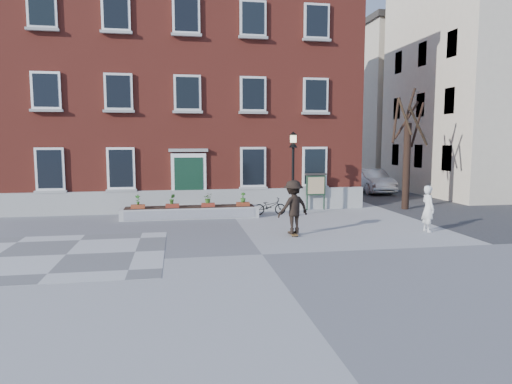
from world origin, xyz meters
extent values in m
plane|color=gray|center=(0.00, 0.00, 0.00)|extent=(100.00, 100.00, 0.00)
cube|color=#5F5F61|center=(-6.00, 1.00, 0.01)|extent=(6.00, 6.00, 0.01)
imported|color=black|center=(1.76, 7.46, 0.41)|extent=(1.57, 0.60, 0.81)
imported|color=silver|center=(10.45, 15.43, 0.79)|extent=(1.86, 4.88, 1.59)
imported|color=silver|center=(7.00, 2.44, 0.90)|extent=(0.44, 0.66, 1.80)
cube|color=maroon|center=(-2.00, 14.00, 6.00)|extent=(18.00, 10.00, 12.00)
cube|color=#A6A6A1|center=(-2.00, 8.88, 0.55)|extent=(18.00, 0.24, 1.10)
cube|color=#9E9E99|center=(-2.00, 8.75, 0.10)|extent=(2.60, 0.80, 0.20)
cube|color=#A0A19C|center=(-2.00, 8.90, 0.30)|extent=(2.20, 0.50, 0.20)
cube|color=white|center=(-2.00, 8.92, 1.65)|extent=(1.70, 0.12, 2.50)
cube|color=#123221|center=(-2.00, 8.87, 1.55)|extent=(1.40, 0.06, 2.30)
cube|color=#999994|center=(-2.00, 8.88, 3.05)|extent=(1.90, 0.25, 0.15)
cube|color=silver|center=(-8.40, 8.90, 2.20)|extent=(1.30, 0.10, 2.00)
cube|color=black|center=(-8.40, 8.85, 2.20)|extent=(1.08, 0.04, 1.78)
cube|color=#A8A8A3|center=(-8.40, 8.84, 1.14)|extent=(1.44, 0.20, 0.12)
cube|color=white|center=(-8.40, 8.90, 5.80)|extent=(1.30, 0.10, 1.70)
cube|color=black|center=(-8.40, 8.85, 5.80)|extent=(1.08, 0.04, 1.48)
cube|color=gray|center=(-8.40, 8.84, 4.89)|extent=(1.44, 0.20, 0.12)
cube|color=silver|center=(-8.40, 8.90, 9.40)|extent=(1.30, 0.10, 1.70)
cube|color=black|center=(-8.40, 8.85, 9.40)|extent=(1.08, 0.04, 1.48)
cube|color=#979692|center=(-8.40, 8.84, 8.49)|extent=(1.44, 0.20, 0.12)
cube|color=white|center=(-5.20, 8.90, 2.20)|extent=(1.30, 0.10, 2.00)
cube|color=black|center=(-5.20, 8.85, 2.20)|extent=(1.08, 0.04, 1.78)
cube|color=#9F9F9A|center=(-5.20, 8.84, 1.14)|extent=(1.44, 0.20, 0.12)
cube|color=silver|center=(-5.20, 8.90, 5.80)|extent=(1.30, 0.10, 1.70)
cube|color=black|center=(-5.20, 8.85, 5.80)|extent=(1.08, 0.04, 1.48)
cube|color=#989994|center=(-5.20, 8.84, 4.89)|extent=(1.44, 0.20, 0.12)
cube|color=white|center=(-5.20, 8.90, 9.40)|extent=(1.30, 0.10, 1.70)
cube|color=black|center=(-5.20, 8.85, 9.40)|extent=(1.08, 0.04, 1.48)
cube|color=#ABAAA5|center=(-5.20, 8.84, 8.49)|extent=(1.44, 0.20, 0.12)
cube|color=silver|center=(-2.00, 8.90, 5.80)|extent=(1.30, 0.10, 1.70)
cube|color=black|center=(-2.00, 8.85, 5.80)|extent=(1.08, 0.04, 1.48)
cube|color=#A7A7A2|center=(-2.00, 8.84, 4.89)|extent=(1.44, 0.20, 0.12)
cube|color=white|center=(-2.00, 8.90, 9.40)|extent=(1.30, 0.10, 1.70)
cube|color=black|center=(-2.00, 8.85, 9.40)|extent=(1.08, 0.04, 1.48)
cube|color=#A2A29D|center=(-2.00, 8.84, 8.49)|extent=(1.44, 0.20, 0.12)
cube|color=silver|center=(1.20, 8.90, 2.20)|extent=(1.30, 0.10, 2.00)
cube|color=black|center=(1.20, 8.85, 2.20)|extent=(1.08, 0.04, 1.78)
cube|color=#ADADA7|center=(1.20, 8.84, 1.14)|extent=(1.44, 0.20, 0.12)
cube|color=silver|center=(1.20, 8.90, 5.80)|extent=(1.30, 0.10, 1.70)
cube|color=black|center=(1.20, 8.85, 5.80)|extent=(1.08, 0.04, 1.48)
cube|color=gray|center=(1.20, 8.84, 4.89)|extent=(1.44, 0.20, 0.12)
cube|color=silver|center=(1.20, 8.90, 9.40)|extent=(1.30, 0.10, 1.70)
cube|color=black|center=(1.20, 8.85, 9.40)|extent=(1.08, 0.04, 1.48)
cube|color=#9A9A95|center=(1.20, 8.84, 8.49)|extent=(1.44, 0.20, 0.12)
cube|color=white|center=(4.40, 8.90, 2.20)|extent=(1.30, 0.10, 2.00)
cube|color=black|center=(4.40, 8.85, 2.20)|extent=(1.08, 0.04, 1.78)
cube|color=#A5A5A0|center=(4.40, 8.84, 1.14)|extent=(1.44, 0.20, 0.12)
cube|color=silver|center=(4.40, 8.90, 5.80)|extent=(1.30, 0.10, 1.70)
cube|color=black|center=(4.40, 8.85, 5.80)|extent=(1.08, 0.04, 1.48)
cube|color=#9F9E9A|center=(4.40, 8.84, 4.89)|extent=(1.44, 0.20, 0.12)
cube|color=silver|center=(4.40, 8.90, 9.40)|extent=(1.30, 0.10, 1.70)
cube|color=black|center=(4.40, 8.85, 9.40)|extent=(1.08, 0.04, 1.48)
cube|color=#979792|center=(4.40, 8.84, 8.49)|extent=(1.44, 0.20, 0.12)
cube|color=beige|center=(-2.00, 7.20, 0.25)|extent=(6.20, 1.10, 0.50)
cube|color=silver|center=(-2.00, 6.64, 0.25)|extent=(5.80, 0.02, 0.40)
cube|color=black|center=(-2.00, 7.20, 0.50)|extent=(5.80, 0.90, 0.06)
cube|color=#943D20|center=(-4.30, 6.95, 0.60)|extent=(0.60, 0.25, 0.20)
imported|color=#28651E|center=(-4.30, 6.95, 0.92)|extent=(0.24, 0.24, 0.45)
cube|color=maroon|center=(-2.80, 6.95, 0.60)|extent=(0.60, 0.25, 0.20)
imported|color=#336C20|center=(-2.80, 6.95, 0.92)|extent=(0.25, 0.25, 0.45)
cube|color=maroon|center=(-1.20, 6.95, 0.60)|extent=(0.60, 0.25, 0.20)
imported|color=#305B1B|center=(-1.20, 6.95, 0.92)|extent=(0.40, 0.40, 0.45)
cube|color=maroon|center=(0.40, 6.95, 0.60)|extent=(0.60, 0.25, 0.20)
imported|color=#2B631D|center=(0.40, 6.95, 0.92)|extent=(0.25, 0.25, 0.45)
cylinder|color=black|center=(9.00, 8.00, 2.20)|extent=(0.36, 0.36, 4.40)
cylinder|color=black|center=(9.51, 8.00, 4.29)|extent=(0.12, 1.12, 2.23)
cylinder|color=#321F16|center=(9.17, 8.52, 4.55)|extent=(1.18, 0.49, 1.97)
cylinder|color=#2F1E15|center=(8.51, 8.36, 4.55)|extent=(0.88, 1.14, 2.35)
cylinder|color=#312216|center=(8.70, 7.78, 4.73)|extent=(0.60, 0.77, 1.90)
cylinder|color=#2E2114|center=(9.20, 7.37, 4.24)|extent=(1.39, 0.55, 1.95)
cylinder|color=black|center=(9.16, 8.13, 5.37)|extent=(0.43, 0.48, 1.58)
cube|color=#3A3A3C|center=(12.00, 18.00, 0.00)|extent=(8.00, 36.00, 0.01)
cube|color=beige|center=(18.00, 14.00, 7.00)|extent=(10.00, 11.00, 14.00)
cube|color=beige|center=(18.00, 26.00, 6.50)|extent=(10.00, 11.00, 13.00)
cube|color=#373330|center=(18.00, 26.00, 13.25)|extent=(10.40, 11.40, 0.50)
cube|color=black|center=(13.04, 10.80, 2.50)|extent=(0.08, 1.00, 1.50)
cube|color=black|center=(13.04, 14.00, 2.50)|extent=(0.08, 1.00, 1.50)
cube|color=black|center=(13.04, 17.20, 2.50)|extent=(0.08, 1.00, 1.50)
cube|color=black|center=(13.04, 10.80, 5.80)|extent=(0.08, 1.00, 1.50)
cube|color=black|center=(13.04, 14.00, 5.80)|extent=(0.08, 1.00, 1.50)
cube|color=black|center=(13.04, 17.20, 5.80)|extent=(0.08, 1.00, 1.50)
cube|color=black|center=(13.04, 10.80, 9.00)|extent=(0.08, 1.00, 1.50)
cube|color=black|center=(13.04, 14.00, 9.00)|extent=(0.08, 1.00, 1.50)
cube|color=black|center=(13.04, 17.20, 9.00)|extent=(0.08, 1.00, 1.50)
cylinder|color=black|center=(2.76, 6.94, 0.10)|extent=(0.32, 0.32, 0.20)
cylinder|color=black|center=(2.76, 6.94, 1.60)|extent=(0.12, 0.12, 3.20)
cone|color=black|center=(2.76, 6.94, 3.35)|extent=(0.40, 0.40, 0.30)
cube|color=beige|center=(2.76, 6.94, 3.60)|extent=(0.24, 0.24, 0.34)
cone|color=black|center=(2.76, 6.94, 3.85)|extent=(0.40, 0.40, 0.16)
cylinder|color=#1A3423|center=(3.93, 8.60, 0.90)|extent=(0.08, 0.08, 1.80)
cylinder|color=#172E20|center=(4.83, 8.60, 0.90)|extent=(0.08, 0.08, 1.80)
cube|color=#1A3523|center=(4.38, 8.60, 1.25)|extent=(1.00, 0.10, 1.00)
cube|color=beige|center=(4.38, 8.54, 1.25)|extent=(0.85, 0.02, 0.85)
cube|color=#322E2B|center=(4.38, 8.60, 1.82)|extent=(1.10, 0.16, 0.10)
cube|color=brown|center=(1.67, 2.66, 0.06)|extent=(0.22, 0.78, 0.03)
cylinder|color=black|center=(1.58, 2.38, 0.03)|extent=(0.03, 0.05, 0.05)
cylinder|color=black|center=(1.76, 2.38, 0.03)|extent=(0.03, 0.05, 0.05)
cylinder|color=black|center=(1.58, 2.94, 0.03)|extent=(0.03, 0.05, 0.05)
cylinder|color=black|center=(1.76, 2.94, 0.03)|extent=(0.03, 0.05, 0.05)
imported|color=black|center=(1.67, 2.66, 1.07)|extent=(1.46, 1.14, 1.99)
camera|label=1|loc=(-2.54, -13.62, 3.53)|focal=32.00mm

